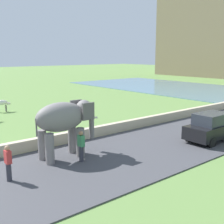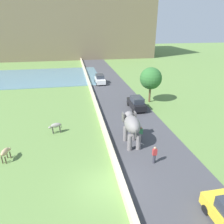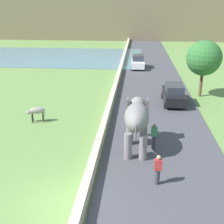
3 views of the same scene
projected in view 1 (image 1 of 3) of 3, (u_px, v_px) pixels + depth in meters
name	position (u px, v px, depth m)	size (l,w,h in m)	color
barrier_wall	(182.00, 114.00, 24.95)	(0.40, 110.00, 0.69)	beige
lake	(175.00, 87.00, 47.73)	(36.00, 18.00, 0.08)	slate
elephant	(65.00, 120.00, 15.01)	(1.45, 3.47, 2.99)	slate
person_beside_elephant	(81.00, 146.00, 14.61)	(0.36, 0.22, 1.63)	#33333D
person_trailing	(8.00, 163.00, 12.31)	(0.36, 0.22, 1.63)	#33333D
car_black	(212.00, 127.00, 18.23)	(1.81, 4.01, 1.80)	black
cow_grey	(58.00, 112.00, 23.10)	(1.42, 0.65, 1.15)	gray
cow_white	(2.00, 103.00, 27.47)	(0.64, 1.42, 1.15)	silver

